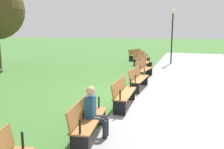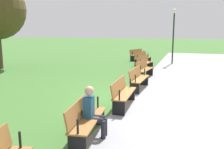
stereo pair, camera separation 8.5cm
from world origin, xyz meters
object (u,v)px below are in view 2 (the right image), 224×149
object	(u,v)px
bench_0	(137,54)
lamp_post	(174,26)
bench_1	(142,58)
person_seated	(93,110)
bench_4	(138,78)
bench_2	(144,63)
bench_6	(86,118)
bench_3	(144,69)
bench_5	(123,93)

from	to	relation	value
bench_0	lamp_post	xyz separation A→B (m)	(1.19, 2.86, 2.27)
bench_1	person_seated	world-z (taller)	person_seated
bench_4	lamp_post	bearing A→B (deg)	176.87
person_seated	bench_2	bearing A→B (deg)	175.95
bench_1	bench_6	distance (m)	12.25
bench_1	bench_6	size ratio (longest dim) A/B	1.01
bench_3	bench_6	size ratio (longest dim) A/B	1.00
bench_0	bench_5	world-z (taller)	same
bench_4	person_seated	world-z (taller)	person_seated
lamp_post	person_seated	bearing A→B (deg)	-3.88
bench_3	person_seated	distance (m)	7.26
bench_4	lamp_post	size ratio (longest dim) A/B	0.45
bench_1	bench_3	bearing A→B (deg)	28.90
bench_0	person_seated	bearing A→B (deg)	29.49
bench_6	lamp_post	distance (m)	13.57
bench_0	bench_1	bearing A→B (deg)	40.94
bench_1	bench_3	distance (m)	4.93
bench_3	bench_0	bearing A→B (deg)	-158.35
bench_1	bench_4	size ratio (longest dim) A/B	1.02
bench_0	bench_5	bearing A→B (deg)	31.33
bench_2	bench_3	xyz separation A→B (m)	(2.43, 0.41, 0.00)
bench_6	lamp_post	world-z (taller)	lamp_post
bench_2	lamp_post	world-z (taller)	lamp_post
bench_0	bench_1	distance (m)	2.47
bench_2	bench_5	xyz separation A→B (m)	(7.36, 0.62, 0.00)
lamp_post	bench_6	bearing A→B (deg)	-4.39
bench_1	bench_3	size ratio (longest dim) A/B	1.01
bench_1	person_seated	bearing A→B (deg)	22.35
bench_3	bench_5	distance (m)	4.93
bench_2	bench_5	world-z (taller)	same
bench_1	bench_5	bearing A→B (deg)	24.10
bench_1	bench_5	world-z (taller)	same
bench_0	lamp_post	world-z (taller)	lamp_post
bench_1	bench_6	bearing A→B (deg)	21.70
bench_0	bench_6	world-z (taller)	same
bench_2	bench_6	world-z (taller)	same
bench_0	bench_4	size ratio (longest dim) A/B	1.02
bench_2	lamp_post	distance (m)	4.43
bench_3	bench_6	xyz separation A→B (m)	(7.38, 0.00, 0.00)
bench_1	lamp_post	bearing A→B (deg)	136.00
bench_1	bench_2	world-z (taller)	same
person_seated	lamp_post	xyz separation A→B (m)	(-13.22, 0.90, 2.10)
bench_4	bench_5	size ratio (longest dim) A/B	1.00
bench_0	lamp_post	bearing A→B (deg)	89.20
person_seated	lamp_post	distance (m)	13.41
bench_5	bench_6	distance (m)	2.47
bench_6	person_seated	world-z (taller)	person_seated
bench_1	bench_4	distance (m)	7.38
bench_5	person_seated	distance (m)	2.34
bench_0	person_seated	size ratio (longest dim) A/B	1.50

